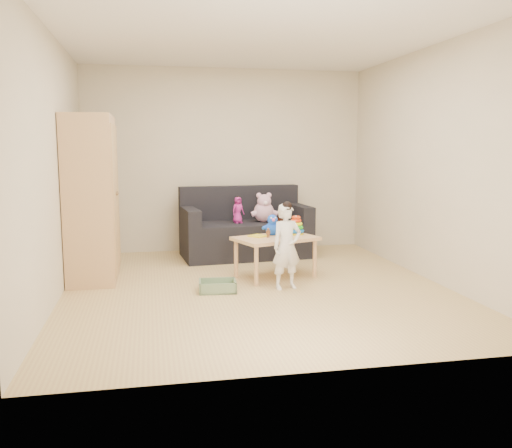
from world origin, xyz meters
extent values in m
plane|color=tan|center=(0.00, 0.00, 0.00)|extent=(4.50, 4.50, 0.00)
plane|color=white|center=(0.00, 0.00, 2.60)|extent=(4.50, 4.50, 0.00)
plane|color=beige|center=(0.00, 2.25, 1.30)|extent=(4.00, 0.00, 4.00)
plane|color=beige|center=(0.00, -2.25, 1.30)|extent=(4.00, 0.00, 4.00)
plane|color=beige|center=(-2.00, 0.00, 1.30)|extent=(0.00, 4.50, 4.50)
plane|color=beige|center=(2.00, 0.00, 1.30)|extent=(0.00, 4.50, 4.50)
cube|color=tan|center=(-1.73, 0.75, 0.92)|extent=(0.51, 1.02, 1.84)
cube|color=black|center=(0.18, 1.65, 0.24)|extent=(1.77, 1.00, 0.48)
cube|color=#E4B97D|center=(0.31, 0.40, 0.24)|extent=(1.04, 0.84, 0.47)
imported|color=white|center=(0.31, -0.11, 0.44)|extent=(0.36, 0.28, 0.88)
imported|color=#C42491|center=(0.06, 1.55, 0.65)|extent=(0.21, 0.18, 0.35)
cylinder|color=#D0BC0A|center=(0.58, 0.53, 0.48)|extent=(0.18, 0.18, 0.02)
cylinder|color=silver|center=(0.58, 0.53, 0.59)|extent=(0.02, 0.02, 0.21)
torus|color=blue|center=(0.58, 0.53, 0.52)|extent=(0.19, 0.19, 0.04)
torus|color=green|center=(0.58, 0.53, 0.56)|extent=(0.17, 0.17, 0.04)
torus|color=#E5F30C|center=(0.58, 0.53, 0.60)|extent=(0.15, 0.15, 0.04)
torus|color=red|center=(0.58, 0.53, 0.64)|extent=(0.13, 0.13, 0.04)
torus|color=red|center=(0.58, 0.53, 0.67)|extent=(0.11, 0.11, 0.04)
cylinder|color=black|center=(0.43, 0.65, 0.57)|extent=(0.08, 0.08, 0.19)
cylinder|color=black|center=(0.43, 0.65, 0.68)|extent=(0.04, 0.04, 0.05)
cylinder|color=black|center=(0.43, 0.65, 0.71)|extent=(0.05, 0.05, 0.02)
cube|color=yellow|center=(0.12, 0.47, 0.48)|extent=(0.25, 0.25, 0.01)
camera|label=1|loc=(-1.09, -5.55, 1.49)|focal=38.00mm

